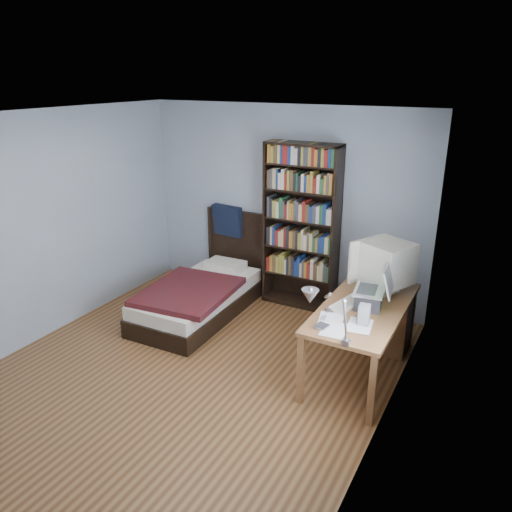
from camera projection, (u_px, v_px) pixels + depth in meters
name	position (u px, v px, depth m)	size (l,w,h in m)	color
room	(189.00, 255.00, 4.64)	(4.20, 4.24, 2.50)	brown
desk	(374.00, 316.00, 5.29)	(0.75, 1.60, 0.73)	brown
crt_monitor	(384.00, 263.00, 5.05)	(0.63, 0.58, 0.54)	beige
laptop	(371.00, 296.00, 4.74)	(0.40, 0.40, 0.44)	#2D2D30
desk_lamp	(317.00, 302.00, 3.68)	(0.25, 0.55, 0.66)	#99999E
keyboard	(348.00, 304.00, 4.82)	(0.16, 0.42, 0.03)	beige
speaker	(364.00, 315.00, 4.42)	(0.10, 0.10, 0.19)	gray
soda_can	(360.00, 288.00, 5.05)	(0.07, 0.07, 0.12)	#083D12
mouse	(374.00, 292.00, 5.08)	(0.07, 0.11, 0.04)	silver
phone_silver	(329.00, 310.00, 4.70)	(0.05, 0.11, 0.02)	silver
phone_grey	(323.00, 318.00, 4.55)	(0.04, 0.09, 0.02)	gray
external_drive	(322.00, 326.00, 4.40)	(0.11, 0.11, 0.02)	gray
bookshelf	(301.00, 227.00, 6.18)	(0.94, 0.30, 2.08)	black
bed	(202.00, 292.00, 6.23)	(1.07, 2.00, 1.16)	black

